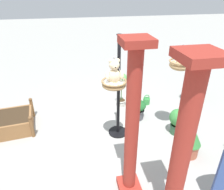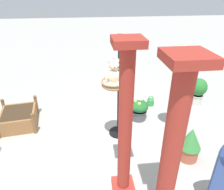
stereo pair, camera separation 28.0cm
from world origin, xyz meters
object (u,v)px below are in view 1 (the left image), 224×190
at_px(watering_can, 146,101).
at_px(hanging_basket_left_high, 180,65).
at_px(greenhouse_pillar_left, 180,158).
at_px(potted_plant_small_succulent, 192,87).
at_px(wooden_planter_box, 15,121).
at_px(display_pole_central, 118,107).
at_px(teddy_bear, 114,74).
at_px(potted_plant_flowering_red, 177,120).
at_px(potted_plant_trailing_ivy, 121,87).
at_px(potted_plant_fern_front, 190,140).
at_px(potted_plant_bushy_green, 136,109).
at_px(greenhouse_pillar_far_back, 132,130).
at_px(hanging_basket_with_teddy, 114,84).

bearing_deg(watering_can, hanging_basket_left_high, 96.34).
distance_m(greenhouse_pillar_left, potted_plant_small_succulent, 4.08).
relative_size(wooden_planter_box, potted_plant_small_succulent, 1.35).
relative_size(display_pole_central, teddy_bear, 4.47).
xyz_separation_m(display_pole_central, potted_plant_flowering_red, (-1.36, 0.27, -0.35)).
bearing_deg(display_pole_central, hanging_basket_left_high, 173.60).
bearing_deg(wooden_planter_box, potted_plant_trailing_ivy, -167.48).
bearing_deg(potted_plant_fern_front, potted_plant_bushy_green, -66.12).
bearing_deg(potted_plant_trailing_ivy, greenhouse_pillar_far_back, 79.52).
bearing_deg(hanging_basket_left_high, hanging_basket_with_teddy, 4.32).
height_order(hanging_basket_left_high, greenhouse_pillar_left, greenhouse_pillar_left).
distance_m(teddy_bear, wooden_planter_box, 2.84).
bearing_deg(wooden_planter_box, watering_can, -171.05).
xyz_separation_m(hanging_basket_with_teddy, potted_plant_trailing_ivy, (-0.52, -1.51, -0.84)).
bearing_deg(potted_plant_bushy_green, greenhouse_pillar_far_back, 70.03).
relative_size(teddy_bear, wooden_planter_box, 0.48).
bearing_deg(potted_plant_fern_front, greenhouse_pillar_far_back, 21.89).
bearing_deg(potted_plant_small_succulent, greenhouse_pillar_left, 56.56).
bearing_deg(potted_plant_trailing_ivy, potted_plant_fern_front, 112.11).
relative_size(display_pole_central, wooden_planter_box, 2.16).
xyz_separation_m(potted_plant_bushy_green, potted_plant_small_succulent, (-1.88, -0.58, 0.17)).
xyz_separation_m(wooden_planter_box, potted_plant_small_succulent, (-4.92, -0.48, 0.24)).
distance_m(hanging_basket_left_high, potted_plant_small_succulent, 2.15).
relative_size(display_pole_central, potted_plant_small_succulent, 2.91).
bearing_deg(hanging_basket_left_high, teddy_bear, 5.30).
distance_m(display_pole_central, greenhouse_pillar_left, 2.30).
bearing_deg(potted_plant_fern_front, hanging_basket_left_high, -89.08).
distance_m(display_pole_central, teddy_bear, 0.98).
distance_m(potted_plant_bushy_green, potted_plant_small_succulent, 1.98).
xyz_separation_m(teddy_bear, potted_plant_fern_front, (-1.43, 0.71, -1.26)).
bearing_deg(display_pole_central, potted_plant_trailing_ivy, -106.55).
bearing_deg(greenhouse_pillar_far_back, hanging_basket_left_high, -135.06).
height_order(greenhouse_pillar_left, potted_plant_trailing_ivy, greenhouse_pillar_left).
bearing_deg(wooden_planter_box, potted_plant_flowering_red, 166.54).
height_order(greenhouse_pillar_left, potted_plant_bushy_green, greenhouse_pillar_left).
relative_size(hanging_basket_left_high, potted_plant_trailing_ivy, 0.55).
distance_m(wooden_planter_box, potted_plant_bushy_green, 3.04).
bearing_deg(greenhouse_pillar_left, display_pole_central, -82.50).
distance_m(hanging_basket_left_high, watering_can, 2.08).
relative_size(teddy_bear, potted_plant_small_succulent, 0.65).
distance_m(hanging_basket_left_high, wooden_planter_box, 4.06).
xyz_separation_m(potted_plant_fern_front, potted_plant_bushy_green, (0.67, -1.52, -0.10)).
height_order(teddy_bear, greenhouse_pillar_left, greenhouse_pillar_left).
relative_size(greenhouse_pillar_left, potted_plant_fern_front, 3.57).
bearing_deg(hanging_basket_left_high, potted_plant_flowering_red, 123.92).
height_order(display_pole_central, greenhouse_pillar_far_back, greenhouse_pillar_far_back).
distance_m(display_pole_central, hanging_basket_left_high, 1.61).
bearing_deg(greenhouse_pillar_far_back, potted_plant_flowering_red, -139.41).
xyz_separation_m(greenhouse_pillar_far_back, wooden_planter_box, (2.28, -2.19, -1.05)).
distance_m(potted_plant_flowering_red, potted_plant_trailing_ivy, 1.83).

